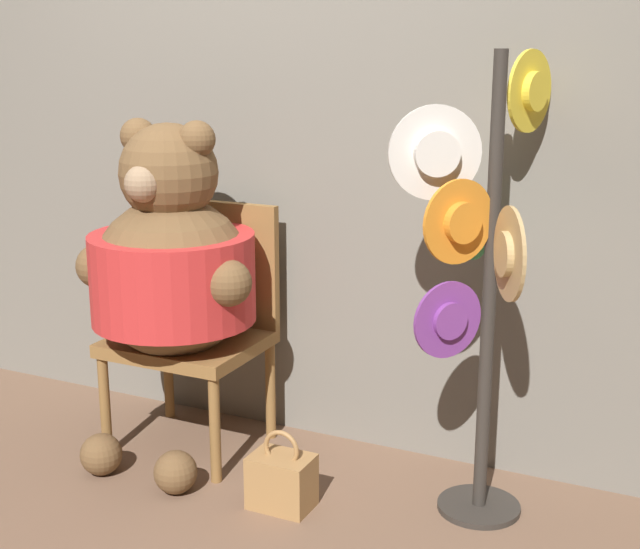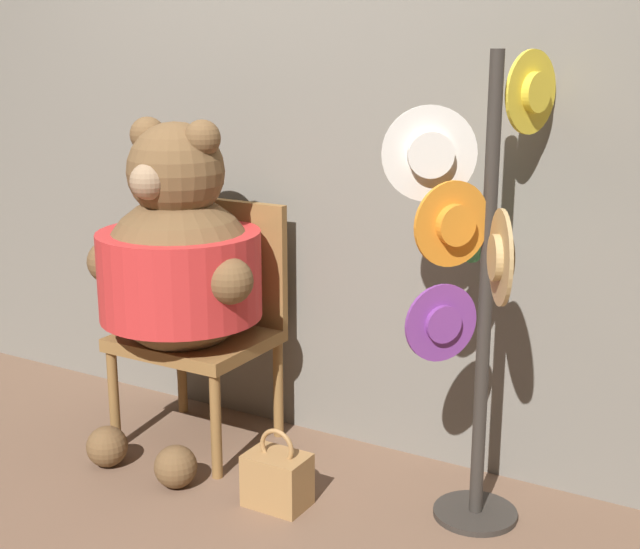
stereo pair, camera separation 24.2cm
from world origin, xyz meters
name	(u,v)px [view 2 (the right image)]	position (x,y,z in m)	size (l,w,h in m)	color
ground_plane	(224,490)	(0.00, 0.00, 0.00)	(14.00, 14.00, 0.00)	brown
wall_back	(317,100)	(0.00, 0.65, 1.32)	(8.00, 0.10, 2.65)	slate
chair	(208,314)	(-0.32, 0.36, 0.51)	(0.55, 0.47, 0.94)	olive
teddy_bear	(178,264)	(-0.33, 0.20, 0.74)	(0.73, 0.65, 1.28)	brown
hat_display_rack	(473,256)	(0.79, 0.25, 0.90)	(0.46, 0.59, 1.52)	#332D28
handbag_on_ground	(277,478)	(0.22, 0.01, 0.10)	(0.21, 0.15, 0.28)	#A87A47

